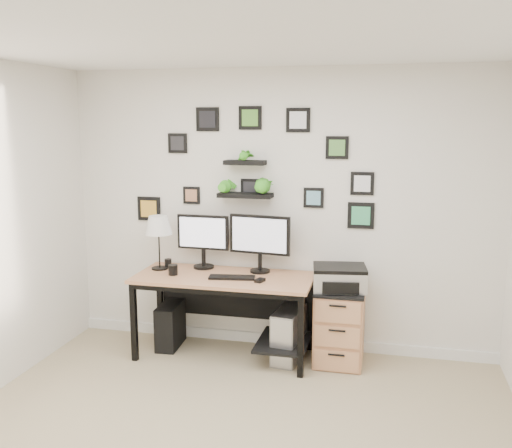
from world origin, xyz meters
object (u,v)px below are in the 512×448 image
(monitor_left, at_px, (203,237))
(table_lamp, at_px, (159,227))
(file_cabinet, at_px, (340,326))
(mug, at_px, (173,270))
(pc_tower_black, at_px, (170,325))
(pc_tower_grey, at_px, (289,335))
(printer, at_px, (339,278))
(monitor_right, at_px, (260,239))
(desk, at_px, (229,288))

(monitor_left, height_order, table_lamp, same)
(table_lamp, xyz_separation_m, file_cabinet, (1.69, -0.00, -0.82))
(table_lamp, height_order, mug, table_lamp)
(pc_tower_black, height_order, pc_tower_grey, pc_tower_grey)
(monitor_left, distance_m, printer, 1.33)
(pc_tower_grey, xyz_separation_m, file_cabinet, (0.44, 0.07, 0.10))
(pc_tower_black, distance_m, pc_tower_grey, 1.16)
(file_cabinet, bearing_deg, printer, -150.39)
(pc_tower_black, xyz_separation_m, file_cabinet, (1.60, 0.01, 0.13))
(table_lamp, relative_size, mug, 5.38)
(pc_tower_grey, bearing_deg, printer, 7.76)
(monitor_right, distance_m, printer, 0.80)
(desk, xyz_separation_m, monitor_right, (0.25, 0.16, 0.44))
(monitor_left, xyz_separation_m, monitor_right, (0.55, -0.03, 0.02))
(monitor_right, xyz_separation_m, table_lamp, (-0.94, -0.10, 0.09))
(table_lamp, height_order, file_cabinet, table_lamp)
(pc_tower_black, bearing_deg, monitor_right, 4.42)
(monitor_right, bearing_deg, pc_tower_grey, -28.77)
(monitor_right, bearing_deg, pc_tower_black, -172.29)
(pc_tower_grey, bearing_deg, mug, -174.71)
(table_lamp, bearing_deg, mug, -40.00)
(pc_tower_grey, distance_m, printer, 0.69)
(pc_tower_black, xyz_separation_m, printer, (1.59, 0.00, 0.57))
(printer, bearing_deg, table_lamp, 179.66)
(desk, distance_m, monitor_right, 0.53)
(desk, height_order, printer, printer)
(desk, distance_m, file_cabinet, 1.04)
(monitor_left, xyz_separation_m, pc_tower_grey, (0.86, -0.20, -0.81))
(monitor_left, xyz_separation_m, mug, (-0.19, -0.29, -0.25))
(desk, xyz_separation_m, mug, (-0.49, -0.10, 0.17))
(mug, relative_size, file_cabinet, 0.14)
(desk, bearing_deg, pc_tower_grey, -0.74)
(file_cabinet, bearing_deg, pc_tower_grey, -171.60)
(mug, xyz_separation_m, printer, (1.48, 0.16, -0.02))
(monitor_right, xyz_separation_m, mug, (-0.74, -0.27, -0.27))
(desk, relative_size, monitor_left, 3.15)
(monitor_left, distance_m, table_lamp, 0.42)
(mug, bearing_deg, desk, 11.97)
(mug, xyz_separation_m, pc_tower_grey, (1.05, 0.10, -0.56))
(pc_tower_grey, xyz_separation_m, printer, (0.43, 0.06, 0.54))
(monitor_left, height_order, pc_tower_black, monitor_left)
(table_lamp, height_order, pc_tower_black, table_lamp)
(desk, relative_size, file_cabinet, 2.39)
(pc_tower_black, bearing_deg, monitor_left, 22.64)
(desk, bearing_deg, printer, 2.98)
(file_cabinet, height_order, printer, printer)
(pc_tower_black, bearing_deg, table_lamp, 168.34)
(table_lamp, bearing_deg, printer, -0.34)
(table_lamp, xyz_separation_m, pc_tower_black, (0.10, -0.01, -0.95))
(monitor_left, distance_m, file_cabinet, 1.49)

